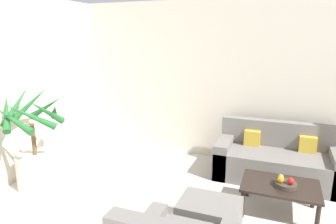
{
  "coord_description": "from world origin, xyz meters",
  "views": [
    {
      "loc": [
        0.17,
        1.69,
        2.08
      ],
      "look_at": [
        -1.39,
        5.73,
        1.0
      ],
      "focal_mm": 32.0,
      "sensor_mm": 36.0,
      "label": 1
    }
  ],
  "objects_px": {
    "sofa_loveseat": "(277,161)",
    "apple_green": "(281,177)",
    "coffee_table": "(280,188)",
    "fruit_bowl": "(286,185)",
    "apple_red": "(291,181)",
    "potted_palm": "(35,155)",
    "orange_fruit": "(281,179)",
    "ottoman": "(209,217)"
  },
  "relations": [
    {
      "from": "ottoman",
      "to": "orange_fruit",
      "type": "bearing_deg",
      "value": 43.31
    },
    {
      "from": "orange_fruit",
      "to": "ottoman",
      "type": "relative_size",
      "value": 0.12
    },
    {
      "from": "apple_red",
      "to": "orange_fruit",
      "type": "bearing_deg",
      "value": 179.13
    },
    {
      "from": "fruit_bowl",
      "to": "apple_red",
      "type": "xyz_separation_m",
      "value": [
        0.05,
        -0.03,
        0.07
      ]
    },
    {
      "from": "sofa_loveseat",
      "to": "orange_fruit",
      "type": "bearing_deg",
      "value": -87.15
    },
    {
      "from": "fruit_bowl",
      "to": "apple_red",
      "type": "bearing_deg",
      "value": -27.56
    },
    {
      "from": "potted_palm",
      "to": "apple_red",
      "type": "height_order",
      "value": "potted_palm"
    },
    {
      "from": "potted_palm",
      "to": "apple_green",
      "type": "height_order",
      "value": "potted_palm"
    },
    {
      "from": "sofa_loveseat",
      "to": "coffee_table",
      "type": "bearing_deg",
      "value": -86.72
    },
    {
      "from": "potted_palm",
      "to": "apple_green",
      "type": "distance_m",
      "value": 3.28
    },
    {
      "from": "orange_fruit",
      "to": "ottoman",
      "type": "xyz_separation_m",
      "value": [
        -0.69,
        -0.65,
        -0.27
      ]
    },
    {
      "from": "fruit_bowl",
      "to": "apple_red",
      "type": "distance_m",
      "value": 0.09
    },
    {
      "from": "sofa_loveseat",
      "to": "fruit_bowl",
      "type": "distance_m",
      "value": 0.99
    },
    {
      "from": "potted_palm",
      "to": "fruit_bowl",
      "type": "xyz_separation_m",
      "value": [
        3.29,
        0.52,
        -0.09
      ]
    },
    {
      "from": "coffee_table",
      "to": "fruit_bowl",
      "type": "distance_m",
      "value": 0.1
    },
    {
      "from": "orange_fruit",
      "to": "ottoman",
      "type": "height_order",
      "value": "orange_fruit"
    },
    {
      "from": "apple_green",
      "to": "ottoman",
      "type": "height_order",
      "value": "apple_green"
    },
    {
      "from": "potted_palm",
      "to": "ottoman",
      "type": "height_order",
      "value": "potted_palm"
    },
    {
      "from": "fruit_bowl",
      "to": "coffee_table",
      "type": "bearing_deg",
      "value": 153.25
    },
    {
      "from": "sofa_loveseat",
      "to": "apple_green",
      "type": "distance_m",
      "value": 0.94
    },
    {
      "from": "potted_palm",
      "to": "apple_red",
      "type": "distance_m",
      "value": 3.37
    },
    {
      "from": "coffee_table",
      "to": "apple_green",
      "type": "distance_m",
      "value": 0.14
    },
    {
      "from": "orange_fruit",
      "to": "sofa_loveseat",
      "type": "bearing_deg",
      "value": 92.85
    },
    {
      "from": "orange_fruit",
      "to": "ottoman",
      "type": "distance_m",
      "value": 0.99
    },
    {
      "from": "sofa_loveseat",
      "to": "orange_fruit",
      "type": "xyz_separation_m",
      "value": [
        0.05,
        -1.0,
        0.18
      ]
    },
    {
      "from": "potted_palm",
      "to": "apple_green",
      "type": "xyz_separation_m",
      "value": [
        3.22,
        0.58,
        -0.03
      ]
    },
    {
      "from": "potted_palm",
      "to": "apple_red",
      "type": "relative_size",
      "value": 17.78
    },
    {
      "from": "fruit_bowl",
      "to": "apple_green",
      "type": "relative_size",
      "value": 3.7
    },
    {
      "from": "apple_green",
      "to": "orange_fruit",
      "type": "relative_size",
      "value": 0.88
    },
    {
      "from": "potted_palm",
      "to": "orange_fruit",
      "type": "relative_size",
      "value": 18.7
    },
    {
      "from": "apple_green",
      "to": "fruit_bowl",
      "type": "bearing_deg",
      "value": -43.38
    },
    {
      "from": "apple_green",
      "to": "potted_palm",
      "type": "bearing_deg",
      "value": -169.82
    },
    {
      "from": "coffee_table",
      "to": "apple_green",
      "type": "height_order",
      "value": "apple_green"
    },
    {
      "from": "sofa_loveseat",
      "to": "ottoman",
      "type": "distance_m",
      "value": 1.78
    },
    {
      "from": "apple_red",
      "to": "fruit_bowl",
      "type": "bearing_deg",
      "value": 152.44
    },
    {
      "from": "potted_palm",
      "to": "orange_fruit",
      "type": "height_order",
      "value": "potted_palm"
    },
    {
      "from": "ottoman",
      "to": "potted_palm",
      "type": "bearing_deg",
      "value": 176.47
    },
    {
      "from": "potted_palm",
      "to": "sofa_loveseat",
      "type": "bearing_deg",
      "value": 25.27
    },
    {
      "from": "apple_green",
      "to": "ottoman",
      "type": "distance_m",
      "value": 1.04
    },
    {
      "from": "coffee_table",
      "to": "fruit_bowl",
      "type": "bearing_deg",
      "value": -26.75
    },
    {
      "from": "orange_fruit",
      "to": "apple_red",
      "type": "bearing_deg",
      "value": -0.87
    },
    {
      "from": "coffee_table",
      "to": "fruit_bowl",
      "type": "relative_size",
      "value": 3.57
    }
  ]
}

